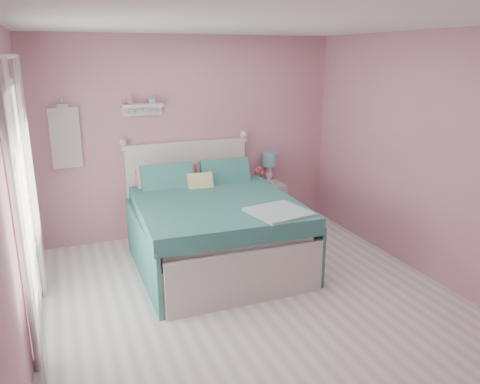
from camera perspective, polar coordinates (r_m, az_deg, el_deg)
floor at (r=4.68m, az=2.20°, el=-13.77°), size 4.50×4.50×0.00m
room_shell at (r=4.12m, az=2.44°, el=5.64°), size 4.50×4.50×4.50m
bed at (r=5.46m, az=-3.41°, el=-4.38°), size 1.78×2.20×1.26m
nightstand at (r=6.63m, az=3.36°, el=-1.54°), size 0.43×0.42×0.62m
table_lamp at (r=6.61m, az=3.59°, el=3.74°), size 0.21×0.21×0.41m
vase at (r=6.52m, az=2.41°, el=1.62°), size 0.18×0.18×0.14m
teacup at (r=6.35m, az=3.46°, el=0.85°), size 0.11×0.11×0.07m
roses at (r=6.49m, az=2.42°, el=2.57°), size 0.14×0.11×0.12m
wall_shelf at (r=6.00m, az=-11.89°, el=10.16°), size 0.50×0.15×0.25m
hanging_dress at (r=5.95m, az=-20.49°, el=6.17°), size 0.34×0.03×0.72m
french_door at (r=4.30m, az=-24.84°, el=-2.46°), size 0.04×1.32×2.16m
curtain_near at (r=3.56m, az=-24.71°, el=-4.40°), size 0.04×0.40×2.32m
curtain_far at (r=4.98m, az=-24.07°, el=1.35°), size 0.04×0.40×2.32m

